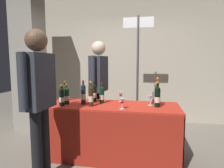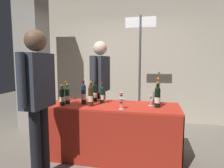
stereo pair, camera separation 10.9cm
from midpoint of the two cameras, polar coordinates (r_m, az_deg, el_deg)
name	(u,v)px [view 1 (the left image)]	position (r m, az deg, el deg)	size (l,w,h in m)	color
ground_plane	(112,156)	(3.05, -1.09, -20.66)	(12.00, 12.00, 0.00)	gray
back_partition	(127,59)	(4.66, 3.69, 7.47)	(5.23, 0.12, 2.95)	#B2A893
concrete_pillar	(29,60)	(4.38, -24.03, 6.59)	(0.51, 0.51, 2.89)	gray
tasting_table	(112,121)	(2.85, -1.11, -10.92)	(1.89, 0.70, 0.78)	red
featured_wine_bottle	(94,93)	(3.01, -6.29, -2.59)	(0.07, 0.07, 0.31)	black
display_bottle_0	(91,94)	(2.86, -7.47, -2.91)	(0.07, 0.07, 0.33)	black
display_bottle_1	(67,96)	(2.88, -14.34, -3.33)	(0.07, 0.07, 0.30)	black
display_bottle_2	(91,96)	(2.68, -7.45, -3.52)	(0.07, 0.07, 0.34)	#38230F
display_bottle_3	(65,93)	(3.13, -14.81, -2.53)	(0.07, 0.07, 0.31)	#38230F
display_bottle_4	(102,95)	(2.87, -4.11, -3.16)	(0.07, 0.07, 0.31)	black
display_bottle_5	(157,96)	(2.68, 12.22, -3.61)	(0.08, 0.08, 0.35)	black
display_bottle_6	(62,97)	(2.80, -15.80, -3.64)	(0.07, 0.07, 0.30)	black
display_bottle_7	(83,94)	(2.82, -9.61, -2.92)	(0.07, 0.07, 0.35)	#192333
wine_glass_near_vendor	(122,101)	(2.51, 1.73, -5.15)	(0.07, 0.07, 0.14)	silver
wine_glass_mid	(121,95)	(2.98, 1.55, -3.17)	(0.07, 0.07, 0.15)	silver
wine_glass_near_taster	(150,98)	(2.77, 10.24, -4.18)	(0.07, 0.07, 0.14)	silver
flower_vase	(156,96)	(2.87, 11.81, -3.63)	(0.10, 0.10, 0.40)	slate
vendor_presenter	(99,81)	(3.42, -4.86, 1.01)	(0.26, 0.60, 1.76)	black
taster_foreground_right	(39,92)	(2.33, -22.24, -2.25)	(0.24, 0.57, 1.75)	black
booth_signpost	(138,61)	(3.69, 6.81, 6.71)	(0.57, 0.04, 2.25)	#47474C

